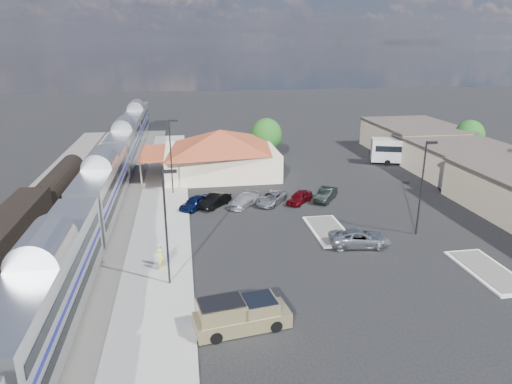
{
  "coord_description": "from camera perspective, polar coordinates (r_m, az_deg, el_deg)",
  "views": [
    {
      "loc": [
        -9.45,
        -37.08,
        17.35
      ],
      "look_at": [
        -2.36,
        6.74,
        2.8
      ],
      "focal_mm": 32.0,
      "sensor_mm": 36.0,
      "label": 1
    }
  ],
  "objects": [
    {
      "name": "tree_east_c",
      "position": [
        77.79,
        25.12,
        6.38
      ],
      "size": [
        4.41,
        4.41,
        6.21
      ],
      "color": "#382314",
      "rests_on": "ground"
    },
    {
      "name": "lamp_plat_s",
      "position": [
        33.35,
        -11.08,
        -3.32
      ],
      "size": [
        1.08,
        0.25,
        9.0
      ],
      "color": "black",
      "rests_on": "ground"
    },
    {
      "name": "station_depot",
      "position": [
        62.9,
        -4.51,
        5.03
      ],
      "size": [
        18.35,
        12.24,
        6.2
      ],
      "color": "beige",
      "rests_on": "ground"
    },
    {
      "name": "railbed",
      "position": [
        49.64,
        -22.05,
        -3.63
      ],
      "size": [
        16.0,
        100.0,
        0.12
      ],
      "primitive_type": "cube",
      "color": "#4C4944",
      "rests_on": "ground"
    },
    {
      "name": "suv",
      "position": [
        41.92,
        12.85,
        -5.64
      ],
      "size": [
        5.78,
        3.22,
        1.53
      ],
      "primitive_type": "imported",
      "rotation": [
        0.0,
        0.0,
        1.44
      ],
      "color": "#A6A9AE",
      "rests_on": "ground"
    },
    {
      "name": "parked_car_a",
      "position": [
        50.37,
        -7.59,
        -1.29
      ],
      "size": [
        4.05,
        4.36,
        1.45
      ],
      "primitive_type": "imported",
      "rotation": [
        0.0,
        0.0,
        -0.7
      ],
      "color": "#0C173D",
      "rests_on": "ground"
    },
    {
      "name": "parked_car_b",
      "position": [
        50.73,
        -5.19,
        -1.05
      ],
      "size": [
        4.06,
        4.38,
        1.46
      ],
      "primitive_type": "imported",
      "rotation": [
        0.0,
        0.0,
        -0.71
      ],
      "color": "black",
      "rests_on": "ground"
    },
    {
      "name": "freight_cars",
      "position": [
        43.72,
        -28.02,
        -4.75
      ],
      "size": [
        2.8,
        46.0,
        4.0
      ],
      "color": "black",
      "rests_on": "ground"
    },
    {
      "name": "lamp_lot",
      "position": [
        44.53,
        20.17,
        1.36
      ],
      "size": [
        1.08,
        0.25,
        9.0
      ],
      "color": "black",
      "rests_on": "ground"
    },
    {
      "name": "ground",
      "position": [
        42.01,
        4.68,
        -6.31
      ],
      "size": [
        280.0,
        280.0,
        0.0
      ],
      "primitive_type": "plane",
      "color": "black",
      "rests_on": "ground"
    },
    {
      "name": "pickup_truck",
      "position": [
        29.87,
        -1.75,
        -15.07
      ],
      "size": [
        6.3,
        3.07,
        2.09
      ],
      "rotation": [
        0.0,
        0.0,
        1.72
      ],
      "color": "tan",
      "rests_on": "ground"
    },
    {
      "name": "parked_car_d",
      "position": [
        51.54,
        1.93,
        -0.75
      ],
      "size": [
        4.55,
        5.17,
        1.33
      ],
      "primitive_type": "imported",
      "rotation": [
        0.0,
        0.0,
        -0.61
      ],
      "color": "gray",
      "rests_on": "ground"
    },
    {
      "name": "buildings_east",
      "position": [
        65.33,
        26.16,
        2.92
      ],
      "size": [
        14.4,
        51.4,
        4.8
      ],
      "color": "#C6B28C",
      "rests_on": "ground"
    },
    {
      "name": "parked_car_c",
      "position": [
        50.77,
        -1.56,
        -1.05
      ],
      "size": [
        4.39,
        4.66,
        1.32
      ],
      "primitive_type": "imported",
      "rotation": [
        0.0,
        0.0,
        -0.72
      ],
      "color": "silver",
      "rests_on": "ground"
    },
    {
      "name": "passenger_train",
      "position": [
        50.22,
        -18.57,
        0.42
      ],
      "size": [
        3.0,
        104.0,
        5.55
      ],
      "color": "silver",
      "rests_on": "ground"
    },
    {
      "name": "person_a",
      "position": [
        37.22,
        -11.8,
        -8.2
      ],
      "size": [
        0.66,
        0.77,
        1.78
      ],
      "primitive_type": "imported",
      "rotation": [
        0.0,
        0.0,
        1.14
      ],
      "color": "#D7D043",
      "rests_on": "platform"
    },
    {
      "name": "traffic_island_south",
      "position": [
        44.78,
        9.07,
        -4.74
      ],
      "size": [
        3.3,
        7.5,
        0.21
      ],
      "color": "silver",
      "rests_on": "ground"
    },
    {
      "name": "parked_car_e",
      "position": [
        51.94,
        5.46,
        -0.65
      ],
      "size": [
        3.89,
        4.07,
        1.37
      ],
      "primitive_type": "imported",
      "rotation": [
        0.0,
        0.0,
        -0.73
      ],
      "color": "maroon",
      "rests_on": "ground"
    },
    {
      "name": "traffic_island_north",
      "position": [
        41.14,
        27.07,
        -8.78
      ],
      "size": [
        3.3,
        7.5,
        0.21
      ],
      "color": "silver",
      "rests_on": "ground"
    },
    {
      "name": "tree_depot",
      "position": [
        69.51,
        1.31,
        7.09
      ],
      "size": [
        4.71,
        4.71,
        6.63
      ],
      "color": "#382314",
      "rests_on": "ground"
    },
    {
      "name": "platform",
      "position": [
        46.48,
        -11.69,
        -4.05
      ],
      "size": [
        5.5,
        92.0,
        0.18
      ],
      "primitive_type": "cube",
      "color": "gray",
      "rests_on": "ground"
    },
    {
      "name": "person_b",
      "position": [
        37.84,
        -12.05,
        -7.72
      ],
      "size": [
        0.77,
        0.95,
        1.83
      ],
      "primitive_type": "imported",
      "rotation": [
        0.0,
        0.0,
        -1.48
      ],
      "color": "white",
      "rests_on": "platform"
    },
    {
      "name": "lamp_plat_n",
      "position": [
        54.44,
        -10.53,
        5.1
      ],
      "size": [
        1.08,
        0.25,
        9.0
      ],
      "color": "black",
      "rests_on": "ground"
    },
    {
      "name": "coach_bus",
      "position": [
        71.73,
        18.93,
        4.96
      ],
      "size": [
        12.02,
        6.07,
        3.79
      ],
      "rotation": [
        0.0,
        0.0,
        1.26
      ],
      "color": "white",
      "rests_on": "ground"
    },
    {
      "name": "parked_car_f",
      "position": [
        53.07,
        8.72,
        -0.32
      ],
      "size": [
        3.81,
        4.53,
        1.46
      ],
      "primitive_type": "imported",
      "rotation": [
        0.0,
        0.0,
        -0.61
      ],
      "color": "black",
      "rests_on": "ground"
    }
  ]
}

